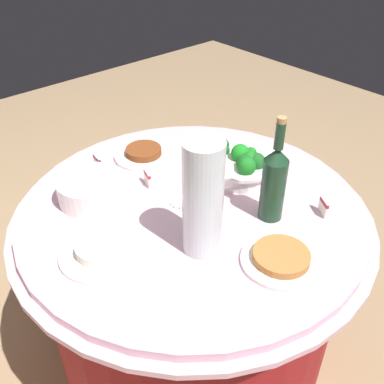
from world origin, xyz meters
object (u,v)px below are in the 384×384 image
object	(u,v)px
wine_bottle	(274,181)
food_plate_stir_fry	(144,154)
serving_tongs	(188,195)
food_plate_peanuts	(281,258)
decorative_fruit_vase	(203,202)
label_placard_mid	(97,162)
broccoli_bowl	(240,163)
food_plate_rice	(99,252)
label_placard_rear	(147,178)
label_placard_front	(324,206)
plate_stack	(91,190)

from	to	relation	value
wine_bottle	food_plate_stir_fry	world-z (taller)	wine_bottle
serving_tongs	food_plate_peanuts	xyz separation A→B (m)	(-0.40, 0.01, 0.01)
decorative_fruit_vase	label_placard_mid	xyz separation A→B (m)	(0.55, 0.00, -0.13)
broccoli_bowl	label_placard_mid	size ratio (longest dim) A/B	5.09
broccoli_bowl	food_plate_stir_fry	size ratio (longest dim) A/B	1.27
serving_tongs	food_plate_rice	size ratio (longest dim) A/B	0.76
serving_tongs	food_plate_rice	world-z (taller)	food_plate_rice
label_placard_rear	label_placard_mid	bearing A→B (deg)	20.09
label_placard_front	food_plate_rice	bearing A→B (deg)	64.19
food_plate_stir_fry	serving_tongs	bearing A→B (deg)	172.09
plate_stack	serving_tongs	world-z (taller)	plate_stack
decorative_fruit_vase	label_placard_rear	xyz separation A→B (m)	(0.35, -0.07, -0.13)
food_plate_peanuts	decorative_fruit_vase	bearing A→B (deg)	32.42
decorative_fruit_vase	label_placard_mid	bearing A→B (deg)	0.14
serving_tongs	broccoli_bowl	bearing A→B (deg)	-95.62
label_placard_front	label_placard_rear	world-z (taller)	same
label_placard_rear	serving_tongs	bearing A→B (deg)	-156.50
broccoli_bowl	food_plate_stir_fry	bearing A→B (deg)	29.45
plate_stack	label_placard_rear	distance (m)	0.19
food_plate_peanuts	label_placard_front	distance (m)	0.27
plate_stack	label_placard_rear	world-z (taller)	plate_stack
serving_tongs	label_placard_rear	size ratio (longest dim) A/B	3.04
broccoli_bowl	plate_stack	world-z (taller)	broccoli_bowl
decorative_fruit_vase	food_plate_rice	bearing A→B (deg)	55.65
label_placard_rear	food_plate_stir_fry	bearing A→B (deg)	-32.54
food_plate_rice	label_placard_front	xyz separation A→B (m)	(-0.30, -0.62, 0.02)
label_placard_front	label_placard_mid	world-z (taller)	same
label_placard_rear	food_plate_peanuts	bearing A→B (deg)	-174.97
decorative_fruit_vase	label_placard_front	distance (m)	0.43
broccoli_bowl	plate_stack	size ratio (longest dim) A/B	1.33
broccoli_bowl	plate_stack	xyz separation A→B (m)	(0.22, 0.47, -0.01)
label_placard_mid	label_placard_rear	size ratio (longest dim) A/B	1.00
wine_bottle	label_placard_rear	size ratio (longest dim) A/B	6.11
label_placard_front	plate_stack	bearing A→B (deg)	42.47
food_plate_stir_fry	label_placard_mid	xyz separation A→B (m)	(0.04, 0.17, 0.02)
food_plate_rice	label_placard_front	size ratio (longest dim) A/B	4.00
broccoli_bowl	wine_bottle	size ratio (longest dim) A/B	0.83
food_plate_peanuts	label_placard_front	size ratio (longest dim) A/B	4.00
broccoli_bowl	label_placard_mid	world-z (taller)	broccoli_bowl
label_placard_front	label_placard_mid	size ratio (longest dim) A/B	1.00
wine_bottle	label_placard_rear	xyz separation A→B (m)	(0.39, 0.18, -0.10)
plate_stack	label_placard_rear	xyz separation A→B (m)	(-0.05, -0.19, -0.01)
broccoli_bowl	food_plate_stir_fry	world-z (taller)	broccoli_bowl
decorative_fruit_vase	food_plate_rice	size ratio (longest dim) A/B	1.55
serving_tongs	food_plate_rice	distance (m)	0.37
serving_tongs	label_placard_mid	size ratio (longest dim) A/B	3.04
food_plate_rice	label_placard_front	world-z (taller)	label_placard_front
wine_bottle	food_plate_rice	world-z (taller)	wine_bottle
serving_tongs	food_plate_stir_fry	xyz separation A→B (m)	(0.30, -0.04, 0.01)
label_placard_front	food_plate_peanuts	bearing A→B (deg)	100.61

